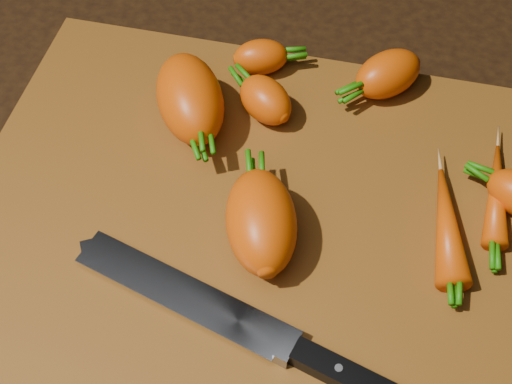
# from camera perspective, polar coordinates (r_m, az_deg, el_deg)

# --- Properties ---
(ground) EXTENTS (2.00, 2.00, 0.01)m
(ground) POSITION_cam_1_polar(r_m,az_deg,el_deg) (0.62, -0.21, -2.61)
(ground) COLOR black
(cutting_board) EXTENTS (0.50, 0.40, 0.01)m
(cutting_board) POSITION_cam_1_polar(r_m,az_deg,el_deg) (0.61, -0.21, -2.05)
(cutting_board) COLOR brown
(cutting_board) RESTS_ON ground
(carrot_0) EXTENTS (0.07, 0.07, 0.04)m
(carrot_0) POSITION_cam_1_polar(r_m,az_deg,el_deg) (0.66, 0.77, 7.38)
(carrot_0) COLOR #EF540A
(carrot_0) RESTS_ON cutting_board
(carrot_1) EXTENTS (0.10, 0.12, 0.06)m
(carrot_1) POSITION_cam_1_polar(r_m,az_deg,el_deg) (0.65, -5.30, 7.46)
(carrot_1) COLOR #EF540A
(carrot_1) RESTS_ON cutting_board
(carrot_2) EXTENTS (0.08, 0.11, 0.06)m
(carrot_2) POSITION_cam_1_polar(r_m,az_deg,el_deg) (0.57, 0.42, -2.38)
(carrot_2) COLOR #EF540A
(carrot_2) RESTS_ON cutting_board
(carrot_3) EXTENTS (0.08, 0.08, 0.04)m
(carrot_3) POSITION_cam_1_polar(r_m,az_deg,el_deg) (0.70, 10.51, 9.27)
(carrot_3) COLOR #EF540A
(carrot_3) RESTS_ON cutting_board
(carrot_4) EXTENTS (0.06, 0.05, 0.03)m
(carrot_4) POSITION_cam_1_polar(r_m,az_deg,el_deg) (0.71, 0.38, 10.75)
(carrot_4) COLOR #EF540A
(carrot_4) RESTS_ON cutting_board
(carrot_6) EXTENTS (0.02, 0.11, 0.02)m
(carrot_6) POSITION_cam_1_polar(r_m,az_deg,el_deg) (0.64, 18.67, -0.10)
(carrot_6) COLOR #EF540A
(carrot_6) RESTS_ON cutting_board
(carrot_7) EXTENTS (0.05, 0.11, 0.03)m
(carrot_7) POSITION_cam_1_polar(r_m,az_deg,el_deg) (0.61, 15.03, -2.51)
(carrot_7) COLOR #EF540A
(carrot_7) RESTS_ON cutting_board
(knife) EXTENTS (0.29, 0.10, 0.02)m
(knife) POSITION_cam_1_polar(r_m,az_deg,el_deg) (0.56, -4.57, -8.78)
(knife) COLOR gray
(knife) RESTS_ON cutting_board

